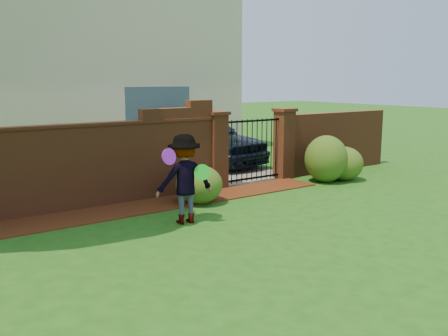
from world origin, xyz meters
TOP-DOWN VIEW (x-y plane):
  - ground at (0.00, 0.00)m, footprint 80.00×80.00m
  - mulch_bed at (-0.95, 3.34)m, footprint 11.10×1.08m
  - brick_wall at (-2.01, 4.00)m, footprint 8.70×0.31m
  - brick_wall_return at (6.60, 4.00)m, footprint 4.00×0.25m
  - pillar_left at (2.40, 4.00)m, footprint 0.50×0.50m
  - pillar_right at (4.60, 4.00)m, footprint 0.50×0.50m
  - iron_gate at (3.50, 4.00)m, footprint 1.78×0.03m
  - driveway at (3.50, 8.00)m, footprint 3.20×8.00m
  - house at (1.00, 12.00)m, footprint 12.40×6.40m
  - car at (4.14, 7.00)m, footprint 2.57×4.93m
  - shrub_left at (1.22, 2.96)m, footprint 1.02×1.02m
  - shrub_middle at (5.13, 2.96)m, footprint 1.11×1.11m
  - shrub_right at (5.69, 2.85)m, footprint 1.00×1.00m
  - man at (0.21, 1.86)m, footprint 1.18×0.83m
  - frisbee_purple at (-0.24, 1.63)m, footprint 0.30×0.13m
  - frisbee_green at (0.42, 1.59)m, footprint 0.29×0.19m

SIDE VIEW (x-z plane):
  - ground at x=0.00m, z-range -0.01..0.00m
  - driveway at x=3.50m, z-range 0.00..0.01m
  - mulch_bed at x=-0.95m, z-range 0.00..0.03m
  - shrub_left at x=1.22m, z-range 0.00..0.83m
  - shrub_right at x=5.69m, z-range 0.00..0.89m
  - shrub_middle at x=5.13m, z-range 0.00..1.22m
  - car at x=4.14m, z-range 0.00..1.60m
  - man at x=0.21m, z-range 0.00..1.66m
  - brick_wall_return at x=6.60m, z-range 0.00..1.70m
  - iron_gate at x=3.50m, z-range 0.05..1.65m
  - brick_wall at x=-2.01m, z-range -0.15..2.01m
  - pillar_left at x=2.40m, z-range 0.02..1.90m
  - pillar_right at x=4.60m, z-range 0.02..1.90m
  - frisbee_green at x=0.42m, z-range 0.83..1.13m
  - frisbee_purple at x=-0.24m, z-range 1.17..1.47m
  - house at x=1.00m, z-range 0.01..6.31m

